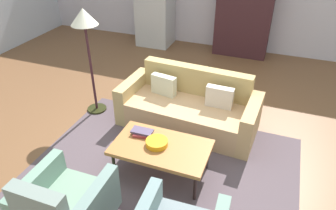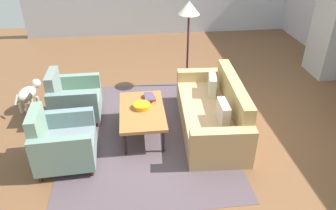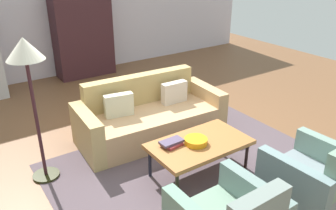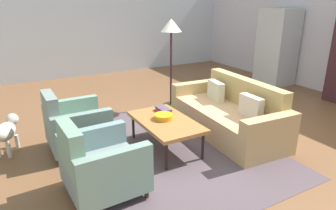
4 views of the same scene
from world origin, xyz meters
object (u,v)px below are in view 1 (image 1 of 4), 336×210
(coffee_table, at_px, (161,148))
(fruit_bowl, at_px, (157,143))
(couch, at_px, (190,107))
(refrigerator, at_px, (155,7))
(book_stack, at_px, (142,132))
(cabinet, at_px, (244,16))
(floor_lamp, at_px, (85,27))
(armchair_left, at_px, (64,209))

(coffee_table, distance_m, fruit_bowl, 0.09)
(couch, xyz_separation_m, refrigerator, (-1.83, 3.01, 0.64))
(couch, distance_m, coffee_table, 1.19)
(book_stack, distance_m, refrigerator, 4.36)
(couch, height_order, fruit_bowl, couch)
(couch, bearing_deg, book_stack, 76.43)
(cabinet, bearing_deg, fruit_bowl, -94.43)
(book_stack, distance_m, cabinet, 4.23)
(cabinet, relative_size, floor_lamp, 1.05)
(coffee_table, xyz_separation_m, floor_lamp, (-1.59, 0.99, 1.04))
(coffee_table, relative_size, fruit_bowl, 4.36)
(fruit_bowl, relative_size, cabinet, 0.15)
(couch, height_order, armchair_left, armchair_left)
(cabinet, bearing_deg, floor_lamp, -119.39)
(coffee_table, bearing_deg, refrigerator, 113.48)
(coffee_table, relative_size, cabinet, 0.67)
(fruit_bowl, bearing_deg, couch, 87.00)
(armchair_left, relative_size, refrigerator, 0.48)
(coffee_table, relative_size, armchair_left, 1.36)
(book_stack, bearing_deg, refrigerator, 110.35)
(floor_lamp, bearing_deg, refrigerator, 94.23)
(fruit_bowl, distance_m, cabinet, 4.33)
(cabinet, xyz_separation_m, refrigerator, (-2.10, -0.10, 0.03))
(couch, relative_size, book_stack, 7.62)
(fruit_bowl, xyz_separation_m, refrigerator, (-1.76, 4.19, 0.45))
(armchair_left, relative_size, floor_lamp, 0.51)
(couch, bearing_deg, armchair_left, 78.96)
(couch, xyz_separation_m, armchair_left, (-0.60, -2.35, 0.06))
(cabinet, relative_size, refrigerator, 0.97)
(couch, height_order, cabinet, cabinet)
(fruit_bowl, bearing_deg, cabinet, 85.57)
(fruit_bowl, xyz_separation_m, book_stack, (-0.26, 0.13, -0.00))
(floor_lamp, bearing_deg, coffee_table, -32.10)
(armchair_left, distance_m, floor_lamp, 2.62)
(refrigerator, height_order, floor_lamp, refrigerator)
(armchair_left, relative_size, book_stack, 3.12)
(book_stack, bearing_deg, coffee_table, -22.84)
(fruit_bowl, height_order, cabinet, cabinet)
(book_stack, relative_size, cabinet, 0.16)
(couch, distance_m, armchair_left, 2.43)
(refrigerator, bearing_deg, coffee_table, -66.52)
(couch, relative_size, floor_lamp, 1.25)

